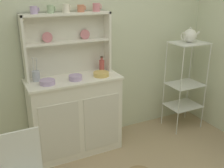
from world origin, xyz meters
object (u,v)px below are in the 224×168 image
object	(u,v)px
hutch_cabinet	(75,114)
cup_lilac_0	(34,10)
bakers_rack	(186,77)
porcelain_teapot	(190,36)
jam_bottle	(102,65)
utensil_jar	(36,76)
bowl_mixing_large	(47,82)
hutch_shelf_unit	(67,39)

from	to	relation	value
hutch_cabinet	cup_lilac_0	xyz separation A→B (m)	(-0.33, 0.12, 1.17)
bakers_rack	porcelain_teapot	size ratio (longest dim) A/B	4.57
cup_lilac_0	porcelain_teapot	bearing A→B (deg)	-6.70
jam_bottle	porcelain_teapot	distance (m)	1.19
hutch_cabinet	utensil_jar	world-z (taller)	utensil_jar
bakers_rack	bowl_mixing_large	xyz separation A→B (m)	(-1.82, 0.02, 0.22)
hutch_shelf_unit	porcelain_teapot	world-z (taller)	hutch_shelf_unit
hutch_cabinet	hutch_shelf_unit	bearing A→B (deg)	90.00
bowl_mixing_large	bakers_rack	bearing A→B (deg)	-0.66
hutch_shelf_unit	bowl_mixing_large	distance (m)	0.54
hutch_shelf_unit	bakers_rack	distance (m)	1.65
bowl_mixing_large	jam_bottle	bearing A→B (deg)	13.18
hutch_shelf_unit	jam_bottle	world-z (taller)	hutch_shelf_unit
cup_lilac_0	jam_bottle	distance (m)	0.96
bowl_mixing_large	porcelain_teapot	distance (m)	1.85
bakers_rack	cup_lilac_0	xyz separation A→B (m)	(-1.85, 0.22, 0.91)
utensil_jar	porcelain_teapot	world-z (taller)	porcelain_teapot
bowl_mixing_large	porcelain_teapot	world-z (taller)	porcelain_teapot
hutch_shelf_unit	porcelain_teapot	xyz separation A→B (m)	(1.52, -0.26, -0.04)
hutch_cabinet	hutch_shelf_unit	xyz separation A→B (m)	(0.00, 0.16, 0.84)
bakers_rack	hutch_shelf_unit	bearing A→B (deg)	170.37
bakers_rack	jam_bottle	distance (m)	1.18
bakers_rack	cup_lilac_0	world-z (taller)	cup_lilac_0
bakers_rack	jam_bottle	world-z (taller)	bakers_rack
bowl_mixing_large	utensil_jar	distance (m)	0.18
bowl_mixing_large	utensil_jar	xyz separation A→B (m)	(-0.08, 0.15, 0.04)
bakers_rack	hutch_cabinet	bearing A→B (deg)	176.45
hutch_cabinet	cup_lilac_0	world-z (taller)	cup_lilac_0
bowl_mixing_large	porcelain_teapot	xyz separation A→B (m)	(1.82, -0.02, 0.34)
utensil_jar	porcelain_teapot	distance (m)	1.93
jam_bottle	bakers_rack	bearing A→B (deg)	-9.02
hutch_shelf_unit	cup_lilac_0	size ratio (longest dim) A/B	10.79
cup_lilac_0	utensil_jar	world-z (taller)	cup_lilac_0
utensil_jar	bowl_mixing_large	bearing A→B (deg)	-62.26
cup_lilac_0	utensil_jar	xyz separation A→B (m)	(-0.05, -0.04, -0.66)
jam_bottle	porcelain_teapot	world-z (taller)	porcelain_teapot
bowl_mixing_large	jam_bottle	world-z (taller)	jam_bottle
hutch_shelf_unit	jam_bottle	xyz separation A→B (m)	(0.38, -0.08, -0.32)
bakers_rack	jam_bottle	bearing A→B (deg)	170.98
cup_lilac_0	bowl_mixing_large	bearing A→B (deg)	-82.13
porcelain_teapot	bowl_mixing_large	bearing A→B (deg)	179.34
hutch_shelf_unit	utensil_jar	distance (m)	0.52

